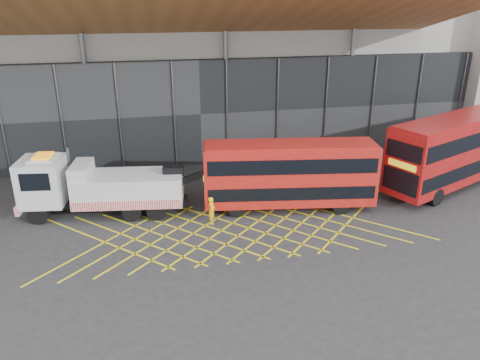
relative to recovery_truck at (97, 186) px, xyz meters
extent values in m
plane|color=#28272A|center=(5.27, -3.70, -1.81)|extent=(120.00, 120.00, 0.00)
cube|color=yellow|center=(0.47, -3.70, -1.81)|extent=(7.16, 7.16, 0.01)
cube|color=yellow|center=(0.47, -3.70, -1.81)|extent=(7.16, 7.16, 0.01)
cube|color=yellow|center=(2.07, -3.70, -1.81)|extent=(7.16, 7.16, 0.01)
cube|color=yellow|center=(2.07, -3.70, -1.81)|extent=(7.16, 7.16, 0.01)
cube|color=yellow|center=(3.67, -3.70, -1.81)|extent=(7.16, 7.16, 0.01)
cube|color=yellow|center=(3.67, -3.70, -1.81)|extent=(7.16, 7.16, 0.01)
cube|color=yellow|center=(5.27, -3.70, -1.81)|extent=(7.16, 7.16, 0.01)
cube|color=yellow|center=(5.27, -3.70, -1.81)|extent=(7.16, 7.16, 0.01)
cube|color=yellow|center=(6.87, -3.70, -1.81)|extent=(7.16, 7.16, 0.01)
cube|color=yellow|center=(6.87, -3.70, -1.81)|extent=(7.16, 7.16, 0.01)
cube|color=yellow|center=(8.47, -3.70, -1.81)|extent=(7.16, 7.16, 0.01)
cube|color=yellow|center=(8.47, -3.70, -1.81)|extent=(7.16, 7.16, 0.01)
cube|color=yellow|center=(10.07, -3.70, -1.81)|extent=(7.16, 7.16, 0.01)
cube|color=yellow|center=(10.07, -3.70, -1.81)|extent=(7.16, 7.16, 0.01)
cube|color=yellow|center=(11.67, -3.70, -1.81)|extent=(7.16, 7.16, 0.01)
cube|color=yellow|center=(11.67, -3.70, -1.81)|extent=(7.16, 7.16, 0.01)
cube|color=yellow|center=(13.27, -3.70, -1.81)|extent=(7.16, 7.16, 0.01)
cube|color=yellow|center=(13.27, -3.70, -1.81)|extent=(7.16, 7.16, 0.01)
cube|color=yellow|center=(14.87, -3.70, -1.81)|extent=(7.16, 7.16, 0.01)
cube|color=yellow|center=(14.87, -3.70, -1.81)|extent=(7.16, 7.16, 0.01)
cube|color=gray|center=(7.27, 15.30, 7.19)|extent=(55.00, 14.00, 18.00)
cube|color=black|center=(7.27, 8.00, 2.19)|extent=(55.00, 0.80, 8.00)
cube|color=#955E2B|center=(5.27, 4.30, 9.69)|extent=(40.00, 11.93, 4.07)
cylinder|color=#595B60|center=(-0.73, 7.80, 3.19)|extent=(0.36, 0.36, 10.00)
cylinder|color=#595B60|center=(9.27, 7.80, 3.19)|extent=(0.36, 0.36, 10.00)
cylinder|color=#595B60|center=(19.27, 7.80, 3.19)|extent=(0.36, 0.36, 10.00)
cube|color=black|center=(0.44, -0.06, -1.09)|extent=(9.87, 2.35, 0.36)
cube|color=silver|center=(-3.04, 0.42, 0.41)|extent=(2.81, 2.90, 2.69)
cube|color=black|center=(-4.29, 0.59, 0.87)|extent=(0.36, 2.26, 1.14)
cube|color=red|center=(-4.32, 0.60, -0.94)|extent=(0.62, 2.70, 0.57)
cube|color=orange|center=(-2.84, 0.39, 1.99)|extent=(1.09, 1.35, 0.12)
cube|color=silver|center=(1.87, -0.25, -0.11)|extent=(6.70, 3.43, 1.65)
cube|color=red|center=(1.69, -1.56, -0.73)|extent=(6.36, 0.93, 0.57)
cube|color=silver|center=(-0.79, 0.11, 1.08)|extent=(1.36, 2.60, 0.72)
cube|color=black|center=(4.53, -0.61, 0.87)|extent=(1.30, 0.68, 0.52)
cube|color=black|center=(5.56, -0.75, 0.36)|extent=(2.29, 0.66, 1.12)
cylinder|color=black|center=(-3.39, -0.63, -1.25)|extent=(1.18, 0.51, 1.14)
cylinder|color=black|center=(-3.10, 1.52, -1.25)|extent=(1.18, 0.51, 1.14)
cylinder|color=black|center=(3.36, -1.55, -1.25)|extent=(1.18, 0.51, 1.14)
cylinder|color=black|center=(3.66, 0.60, -1.25)|extent=(1.18, 0.51, 1.14)
cylinder|color=#595B60|center=(-1.57, 1.26, 0.98)|extent=(0.14, 0.14, 2.27)
cube|color=#AD140F|center=(11.50, -1.57, 0.51)|extent=(10.63, 3.91, 3.66)
cube|color=black|center=(11.50, -1.57, -0.35)|extent=(10.22, 3.90, 0.80)
cube|color=black|center=(11.50, -1.57, 1.35)|extent=(10.22, 3.90, 0.90)
cube|color=black|center=(6.34, -0.80, -0.30)|extent=(0.37, 2.10, 1.23)
cube|color=black|center=(6.34, -0.80, 1.35)|extent=(0.37, 2.10, 0.90)
cube|color=yellow|center=(6.33, -0.80, 0.59)|extent=(0.31, 1.68, 0.33)
cube|color=#AD140F|center=(11.50, -1.57, 2.37)|extent=(10.39, 3.68, 0.11)
cylinder|color=black|center=(8.07, -2.12, -1.32)|extent=(1.01, 0.42, 0.98)
cylinder|color=black|center=(8.38, -0.04, -1.32)|extent=(1.01, 0.42, 0.98)
cylinder|color=black|center=(14.33, -3.05, -1.32)|extent=(1.01, 0.42, 0.98)
cylinder|color=black|center=(14.64, -0.97, -1.32)|extent=(1.01, 0.42, 0.98)
cube|color=maroon|center=(23.78, -0.38, 0.90)|extent=(12.24, 7.50, 4.28)
cube|color=black|center=(23.78, -0.38, -0.10)|extent=(11.82, 7.36, 0.94)
cube|color=black|center=(23.78, -0.38, 1.88)|extent=(11.82, 7.36, 1.05)
cube|color=black|center=(18.21, -2.85, -0.05)|extent=(1.06, 2.29, 1.44)
cube|color=black|center=(18.21, -2.85, 1.88)|extent=(1.06, 2.29, 1.05)
cube|color=yellow|center=(18.20, -2.85, 1.00)|extent=(0.85, 1.83, 0.39)
cube|color=maroon|center=(23.78, -0.38, 3.08)|extent=(11.93, 7.20, 0.13)
cylinder|color=black|center=(20.76, -3.10, -1.24)|extent=(1.18, 0.77, 1.15)
cylinder|color=black|center=(19.74, -0.80, -1.24)|extent=(1.18, 0.77, 1.15)
cylinder|color=black|center=(26.50, 2.20, -1.24)|extent=(1.18, 0.77, 1.15)
imported|color=yellow|center=(6.51, -2.62, -1.00)|extent=(0.50, 0.66, 1.64)
camera|label=1|loc=(3.10, -26.95, 10.75)|focal=35.00mm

